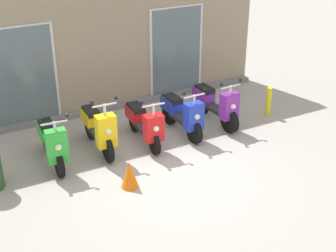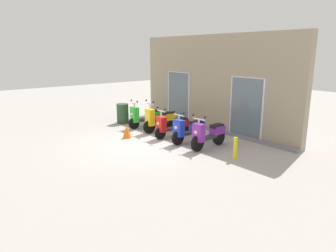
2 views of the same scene
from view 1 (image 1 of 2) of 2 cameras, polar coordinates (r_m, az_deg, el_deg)
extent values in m
plane|color=#A8A39E|center=(9.41, 0.56, -5.23)|extent=(40.00, 40.00, 0.00)
cube|color=gray|center=(11.57, -7.85, 11.11)|extent=(8.24, 0.30, 3.86)
cube|color=slate|center=(11.97, -6.88, 2.17)|extent=(8.24, 0.20, 0.12)
cube|color=silver|center=(11.15, -16.47, 5.45)|extent=(1.47, 0.04, 2.30)
cube|color=slate|center=(11.13, -16.45, 5.41)|extent=(1.35, 0.02, 2.22)
cube|color=silver|center=(12.41, 0.97, 8.63)|extent=(1.47, 0.04, 2.30)
cube|color=slate|center=(12.39, 1.02, 8.61)|extent=(1.35, 0.02, 2.22)
cylinder|color=black|center=(9.36, -12.57, -4.44)|extent=(0.14, 0.48, 0.47)
cylinder|color=black|center=(10.29, -13.95, -1.62)|extent=(0.14, 0.48, 0.47)
cube|color=#2D2D30|center=(9.77, -13.36, -2.45)|extent=(0.30, 0.68, 0.09)
cube|color=green|center=(9.21, -12.86, -2.30)|extent=(0.39, 0.26, 0.64)
sphere|color=#F2EFCC|center=(9.08, -12.70, -2.44)|extent=(0.12, 0.12, 0.12)
cube|color=green|center=(10.08, -14.00, -0.51)|extent=(0.33, 0.54, 0.28)
cube|color=black|center=(9.99, -14.03, 0.11)|extent=(0.29, 0.50, 0.11)
cylinder|color=silver|center=(9.03, -13.11, -0.09)|extent=(0.06, 0.06, 0.20)
cylinder|color=silver|center=(9.00, -13.16, 0.36)|extent=(0.49, 0.07, 0.04)
sphere|color=black|center=(9.00, -11.72, 1.21)|extent=(0.07, 0.07, 0.07)
sphere|color=black|center=(8.92, -14.74, 0.65)|extent=(0.07, 0.07, 0.07)
cylinder|color=black|center=(9.66, -7.04, -2.73)|extent=(0.11, 0.53, 0.53)
cylinder|color=black|center=(10.59, -9.09, -0.13)|extent=(0.11, 0.53, 0.53)
cube|color=#2D2D30|center=(10.08, -8.15, -0.87)|extent=(0.28, 0.69, 0.09)
cube|color=yellow|center=(9.51, -7.25, -0.57)|extent=(0.39, 0.25, 0.66)
sphere|color=#F2EFCC|center=(9.39, -6.99, -0.68)|extent=(0.12, 0.12, 0.12)
cube|color=yellow|center=(10.38, -9.04, 1.11)|extent=(0.32, 0.53, 0.28)
cube|color=black|center=(10.28, -9.02, 1.73)|extent=(0.27, 0.49, 0.11)
cylinder|color=silver|center=(9.32, -7.40, 1.83)|extent=(0.06, 0.06, 0.26)
cylinder|color=silver|center=(9.28, -7.44, 2.44)|extent=(0.48, 0.05, 0.04)
sphere|color=black|center=(9.31, -6.09, 3.27)|extent=(0.07, 0.07, 0.07)
sphere|color=black|center=(9.17, -8.89, 2.73)|extent=(0.07, 0.07, 0.07)
cylinder|color=black|center=(9.87, -1.58, -2.08)|extent=(0.11, 0.46, 0.46)
cylinder|color=black|center=(10.80, -3.98, 0.50)|extent=(0.11, 0.46, 0.46)
cube|color=#2D2D30|center=(10.29, -2.85, -0.24)|extent=(0.30, 0.71, 0.09)
cube|color=red|center=(9.75, -1.70, -0.22)|extent=(0.39, 0.26, 0.56)
sphere|color=#F2EFCC|center=(9.62, -1.39, -0.32)|extent=(0.12, 0.12, 0.12)
cube|color=red|center=(10.60, -3.82, 1.54)|extent=(0.33, 0.54, 0.28)
cube|color=black|center=(10.51, -3.77, 2.15)|extent=(0.29, 0.49, 0.11)
cylinder|color=silver|center=(9.58, -1.73, 1.85)|extent=(0.06, 0.06, 0.26)
cylinder|color=silver|center=(9.54, -1.74, 2.45)|extent=(0.48, 0.06, 0.04)
sphere|color=black|center=(9.58, -0.44, 3.24)|extent=(0.07, 0.07, 0.07)
sphere|color=black|center=(9.41, -3.08, 2.75)|extent=(0.07, 0.07, 0.07)
cylinder|color=black|center=(10.30, 3.10, -0.70)|extent=(0.12, 0.50, 0.50)
cylinder|color=black|center=(11.11, 0.15, 1.46)|extent=(0.12, 0.50, 0.50)
cube|color=#2D2D30|center=(10.66, 1.57, 0.91)|extent=(0.28, 0.66, 0.09)
cube|color=#1E38C6|center=(10.18, 3.02, 1.15)|extent=(0.39, 0.25, 0.58)
sphere|color=#F2EFCC|center=(10.06, 3.43, 1.08)|extent=(0.12, 0.12, 0.12)
cube|color=#1E38C6|center=(10.92, 0.41, 2.60)|extent=(0.31, 0.53, 0.28)
cube|color=black|center=(10.83, 0.52, 3.20)|extent=(0.27, 0.49, 0.11)
cylinder|color=silver|center=(10.02, 3.07, 3.09)|extent=(0.06, 0.06, 0.21)
cylinder|color=silver|center=(9.99, 3.08, 3.53)|extent=(0.49, 0.05, 0.04)
sphere|color=black|center=(10.08, 4.27, 4.32)|extent=(0.07, 0.07, 0.07)
sphere|color=black|center=(9.83, 1.89, 3.79)|extent=(0.07, 0.07, 0.07)
cylinder|color=black|center=(10.80, 7.21, 0.55)|extent=(0.14, 0.54, 0.53)
cylinder|color=black|center=(11.60, 3.84, 2.59)|extent=(0.14, 0.54, 0.53)
cube|color=#2D2D30|center=(11.15, 5.49, 2.07)|extent=(0.30, 0.70, 0.09)
cube|color=purple|center=(10.68, 7.19, 2.34)|extent=(0.39, 0.26, 0.59)
sphere|color=#F2EFCC|center=(10.57, 7.63, 2.29)|extent=(0.12, 0.12, 0.12)
cube|color=purple|center=(11.41, 4.18, 3.75)|extent=(0.33, 0.54, 0.28)
cube|color=black|center=(11.33, 4.31, 4.34)|extent=(0.29, 0.49, 0.11)
cylinder|color=silver|center=(10.53, 7.30, 4.18)|extent=(0.06, 0.06, 0.20)
cylinder|color=silver|center=(10.50, 7.32, 4.58)|extent=(0.51, 0.06, 0.04)
sphere|color=black|center=(10.62, 8.43, 5.33)|extent=(0.07, 0.07, 0.07)
sphere|color=black|center=(10.32, 6.25, 4.83)|extent=(0.07, 0.07, 0.07)
cone|color=orange|center=(8.83, -4.51, -5.67)|extent=(0.32, 0.32, 0.52)
cylinder|color=yellow|center=(11.72, 11.65, 2.80)|extent=(0.12, 0.12, 0.70)
camera|label=2|loc=(12.81, 57.05, 6.72)|focal=32.95mm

